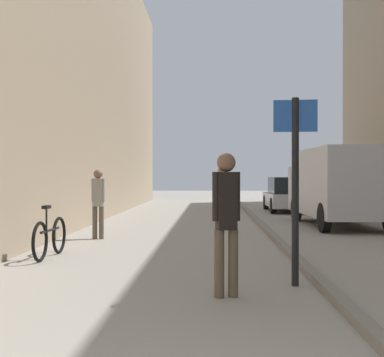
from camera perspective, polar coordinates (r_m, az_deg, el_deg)
ground_plane at (r=14.08m, az=1.72°, el=-5.90°), size 80.00×80.00×0.00m
building_facade_left at (r=15.39m, az=-17.92°, el=15.04°), size 2.79×40.00×10.88m
kerb_strip at (r=14.16m, az=8.16°, el=-5.62°), size 0.16×40.00×0.12m
pedestrian_main_foreground at (r=23.50m, az=2.98°, el=-0.76°), size 0.37×0.24×1.87m
pedestrian_mid_block at (r=13.28m, az=-9.79°, el=-2.11°), size 0.33×0.22×1.67m
pedestrian_far_crossing at (r=6.84m, az=3.60°, el=-3.74°), size 0.35×0.25×1.81m
delivery_van at (r=16.93m, az=15.07°, el=-0.63°), size 2.22×5.39×2.31m
parked_car at (r=23.46m, az=10.08°, el=-1.66°), size 1.84×4.20×1.45m
street_sign_post at (r=7.66m, az=10.74°, el=0.45°), size 0.60×0.10×2.60m
bicycle_leaning at (r=10.50m, az=-14.63°, el=-5.95°), size 0.14×1.77×0.98m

